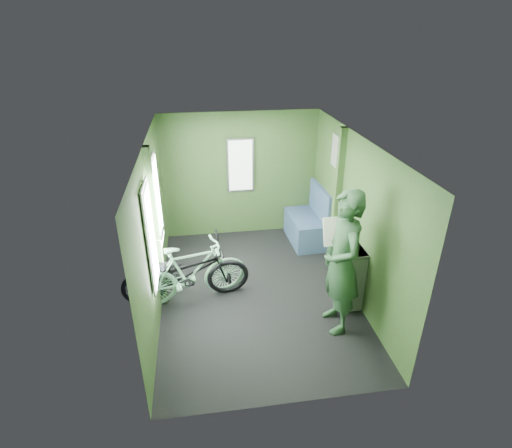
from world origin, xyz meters
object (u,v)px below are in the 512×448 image
at_px(bench_seat, 307,226).
at_px(bicycle_black, 189,300).
at_px(passenger, 342,263).
at_px(bicycle_mint, 193,301).
at_px(waste_box, 351,278).

bearing_deg(bench_seat, bicycle_black, -147.90).
bearing_deg(bicycle_black, bench_seat, -60.75).
relative_size(passenger, bench_seat, 1.83).
xyz_separation_m(bicycle_mint, bench_seat, (2.10, 1.52, 0.31)).
height_order(bicycle_black, waste_box, waste_box).
relative_size(waste_box, bench_seat, 0.85).
bearing_deg(passenger, bench_seat, 172.47).
xyz_separation_m(passenger, waste_box, (0.33, 0.40, -0.52)).
bearing_deg(bicycle_mint, waste_box, -112.70).
xyz_separation_m(bicycle_mint, waste_box, (2.21, -0.40, 0.45)).
bearing_deg(passenger, bicycle_mint, -115.22).
xyz_separation_m(passenger, bench_seat, (0.22, 2.32, -0.65)).
distance_m(bicycle_mint, waste_box, 2.29).
xyz_separation_m(bicycle_black, bench_seat, (2.17, 1.49, 0.31)).
bearing_deg(bench_seat, waste_box, -89.03).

